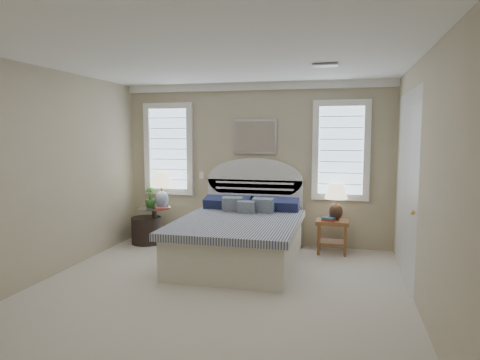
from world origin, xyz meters
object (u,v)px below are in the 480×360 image
(side_table_left, at_px, (155,221))
(floor_pot, at_px, (146,230))
(nightstand_right, at_px, (332,229))
(lamp_left, at_px, (162,185))
(lamp_right, at_px, (336,197))
(bed, at_px, (241,235))

(side_table_left, bearing_deg, floor_pot, -176.20)
(nightstand_right, distance_m, lamp_left, 2.89)
(floor_pot, bearing_deg, lamp_left, 10.50)
(lamp_right, bearing_deg, bed, -151.38)
(floor_pot, xyz_separation_m, lamp_left, (0.27, 0.05, 0.77))
(nightstand_right, xyz_separation_m, floor_pot, (-3.10, -0.11, -0.16))
(floor_pot, bearing_deg, side_table_left, 3.80)
(lamp_right, bearing_deg, side_table_left, -177.28)
(bed, bearing_deg, floor_pot, 162.09)
(nightstand_right, bearing_deg, side_table_left, -178.06)
(lamp_right, bearing_deg, nightstand_right, -137.60)
(bed, relative_size, side_table_left, 3.61)
(nightstand_right, relative_size, floor_pot, 1.07)
(side_table_left, height_order, floor_pot, side_table_left)
(bed, relative_size, floor_pot, 4.58)
(floor_pot, bearing_deg, nightstand_right, 2.03)
(bed, relative_size, lamp_left, 3.76)
(side_table_left, bearing_deg, nightstand_right, 1.94)
(side_table_left, height_order, nightstand_right, side_table_left)
(floor_pot, bearing_deg, bed, -17.91)
(nightstand_right, xyz_separation_m, lamp_right, (0.05, 0.04, 0.50))
(nightstand_right, distance_m, floor_pot, 3.11)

